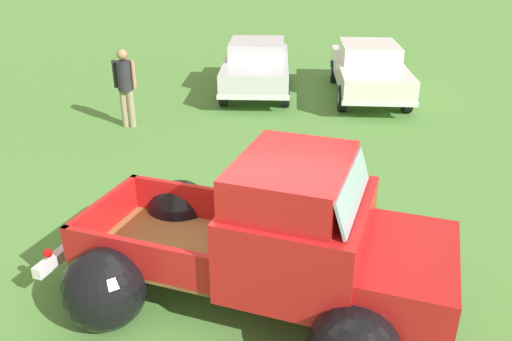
{
  "coord_description": "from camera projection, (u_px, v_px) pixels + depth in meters",
  "views": [
    {
      "loc": [
        0.49,
        -5.04,
        4.01
      ],
      "look_at": [
        0.0,
        1.73,
        0.92
      ],
      "focal_mm": 35.6,
      "sensor_mm": 36.0,
      "label": 1
    }
  ],
  "objects": [
    {
      "name": "ground_plane",
      "position": [
        246.0,
        296.0,
        6.27
      ],
      "size": [
        80.0,
        80.0,
        0.0
      ],
      "primitive_type": "plane",
      "color": "#548C3D"
    },
    {
      "name": "vintage_pickup_truck",
      "position": [
        277.0,
        250.0,
        5.84
      ],
      "size": [
        4.96,
        3.65,
        1.96
      ],
      "rotation": [
        0.0,
        0.0,
        -0.27
      ],
      "color": "black",
      "rests_on": "ground"
    },
    {
      "name": "show_car_0",
      "position": [
        257.0,
        65.0,
        14.47
      ],
      "size": [
        1.94,
        4.42,
        1.43
      ],
      "rotation": [
        0.0,
        0.0,
        -1.54
      ],
      "color": "black",
      "rests_on": "ground"
    },
    {
      "name": "show_car_1",
      "position": [
        368.0,
        68.0,
        14.1
      ],
      "size": [
        1.86,
        4.65,
        1.43
      ],
      "rotation": [
        0.0,
        0.0,
        -1.57
      ],
      "color": "black",
      "rests_on": "ground"
    },
    {
      "name": "spectator_0",
      "position": [
        125.0,
        83.0,
        11.56
      ],
      "size": [
        0.53,
        0.35,
        1.82
      ],
      "rotation": [
        0.0,
        0.0,
        4.68
      ],
      "color": "gray",
      "rests_on": "ground"
    }
  ]
}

